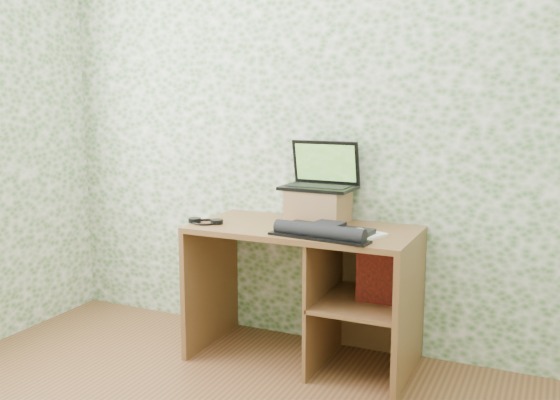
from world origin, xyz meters
The scene contains 10 objects.
wall_back centered at (0.00, 1.75, 1.30)m, with size 3.50×3.50×0.00m, color white.
desk centered at (0.08, 1.47, 0.48)m, with size 1.20×0.60×0.75m.
riser centered at (0.03, 1.58, 0.84)m, with size 0.31×0.26×0.19m, color brown.
laptop centered at (0.03, 1.63, 1.00)m, with size 0.40×0.28×0.26m.
keyboard centered at (0.17, 1.28, 0.78)m, with size 0.53×0.32×0.07m.
headphones centered at (-0.53, 1.31, 0.76)m, with size 0.20×0.16×0.02m.
notepad centered at (0.33, 1.33, 0.76)m, with size 0.19×0.27×0.01m, color white.
mouse centered at (0.35, 1.29, 0.78)m, with size 0.06×0.09×0.03m, color #BEBEC0.
pen centered at (0.37, 1.39, 0.77)m, with size 0.01×0.01×0.12m, color black.
red_box centered at (0.42, 1.44, 0.53)m, with size 0.23×0.07×0.28m, color #9F190E.
Camera 1 is at (1.25, -1.59, 1.45)m, focal length 40.00 mm.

